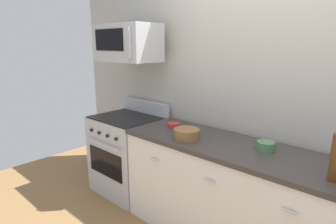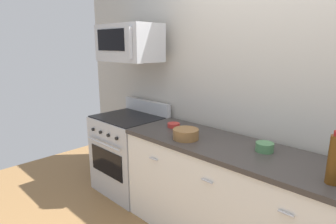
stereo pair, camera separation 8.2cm
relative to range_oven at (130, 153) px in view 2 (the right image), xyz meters
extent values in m
cube|color=#B7B2A8|center=(1.68, 0.41, 0.88)|extent=(5.69, 0.10, 2.70)
cube|color=silver|center=(1.68, 0.00, -0.03)|extent=(2.57, 0.62, 0.88)
cube|color=#383330|center=(1.68, 0.00, 0.43)|extent=(2.60, 0.65, 0.04)
cylinder|color=silver|center=(0.78, -0.33, 0.25)|extent=(0.10, 0.02, 0.02)
cylinder|color=silver|center=(1.38, -0.33, 0.25)|extent=(0.10, 0.02, 0.02)
cylinder|color=silver|center=(1.98, -0.33, 0.25)|extent=(0.10, 0.02, 0.02)
cube|color=#B7BABF|center=(0.00, 0.00, -0.01)|extent=(0.76, 0.64, 0.91)
cube|color=black|center=(0.00, -0.33, -0.02)|extent=(0.58, 0.01, 0.30)
cylinder|color=#B7BABF|center=(0.00, -0.36, 0.21)|extent=(0.61, 0.02, 0.02)
cube|color=#B7BABF|center=(0.00, 0.29, 0.52)|extent=(0.76, 0.06, 0.16)
cube|color=black|center=(0.00, 0.00, 0.45)|extent=(0.73, 0.61, 0.01)
cylinder|color=black|center=(-0.23, -0.34, 0.32)|extent=(0.04, 0.02, 0.04)
cylinder|color=black|center=(-0.08, -0.34, 0.32)|extent=(0.04, 0.02, 0.04)
cylinder|color=black|center=(0.08, -0.34, 0.32)|extent=(0.04, 0.02, 0.04)
cylinder|color=black|center=(0.23, -0.34, 0.32)|extent=(0.04, 0.02, 0.04)
cube|color=#B7BABF|center=(0.00, 0.05, 1.28)|extent=(0.74, 0.40, 0.40)
cube|color=black|center=(-0.06, -0.16, 1.31)|extent=(0.48, 0.01, 0.22)
cube|color=#B7BABF|center=(0.30, -0.17, 1.28)|extent=(0.02, 0.04, 0.30)
cylinder|color=#59330F|center=(2.15, -0.13, 0.60)|extent=(0.08, 0.08, 0.30)
cylinder|color=brown|center=(0.99, -0.13, 0.50)|extent=(0.23, 0.23, 0.09)
torus|color=brown|center=(0.99, -0.13, 0.53)|extent=(0.23, 0.23, 0.01)
cylinder|color=brown|center=(0.99, -0.13, 0.46)|extent=(0.13, 0.13, 0.01)
cylinder|color=#477A4C|center=(1.63, 0.08, 0.49)|extent=(0.14, 0.14, 0.07)
torus|color=#477A4C|center=(1.63, 0.08, 0.52)|extent=(0.14, 0.14, 0.01)
cylinder|color=#477A4C|center=(1.63, 0.08, 0.46)|extent=(0.08, 0.08, 0.01)
cylinder|color=#B72D28|center=(0.67, 0.06, 0.47)|extent=(0.13, 0.13, 0.04)
torus|color=#B72D28|center=(0.67, 0.06, 0.49)|extent=(0.13, 0.13, 0.01)
cylinder|color=#B72D28|center=(0.67, 0.06, 0.45)|extent=(0.07, 0.07, 0.01)
camera|label=1|loc=(2.46, -1.98, 1.27)|focal=29.87mm
camera|label=2|loc=(2.52, -1.92, 1.27)|focal=29.87mm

